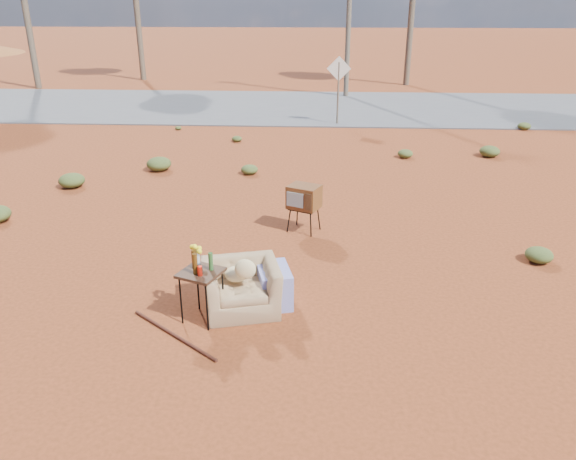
{
  "coord_description": "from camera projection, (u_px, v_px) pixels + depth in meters",
  "views": [
    {
      "loc": [
        0.9,
        -6.6,
        4.01
      ],
      "look_at": [
        0.48,
        1.0,
        0.8
      ],
      "focal_mm": 35.0,
      "sensor_mm": 36.0,
      "label": 1
    }
  ],
  "objects": [
    {
      "name": "ground",
      "position": [
        249.0,
        311.0,
        7.68
      ],
      "size": [
        140.0,
        140.0,
        0.0
      ],
      "primitive_type": "plane",
      "color": "brown",
      "rests_on": "ground"
    },
    {
      "name": "highway",
      "position": [
        296.0,
        107.0,
        21.47
      ],
      "size": [
        140.0,
        7.0,
        0.04
      ],
      "primitive_type": "cube",
      "color": "#565659",
      "rests_on": "ground"
    },
    {
      "name": "armchair",
      "position": [
        247.0,
        281.0,
        7.62
      ],
      "size": [
        1.3,
        1.03,
        0.89
      ],
      "rotation": [
        0.0,
        0.0,
        0.25
      ],
      "color": "#987753",
      "rests_on": "ground"
    },
    {
      "name": "tv_unit",
      "position": [
        304.0,
        198.0,
        10.04
      ],
      "size": [
        0.66,
        0.62,
        0.87
      ],
      "rotation": [
        0.0,
        0.0,
        -0.43
      ],
      "color": "black",
      "rests_on": "ground"
    },
    {
      "name": "side_table",
      "position": [
        200.0,
        268.0,
        7.25
      ],
      "size": [
        0.65,
        0.65,
        1.0
      ],
      "rotation": [
        0.0,
        0.0,
        -0.38
      ],
      "color": "#362113",
      "rests_on": "ground"
    },
    {
      "name": "rusty_bar",
      "position": [
        174.0,
        335.0,
        7.11
      ],
      "size": [
        1.31,
        1.06,
        0.04
      ],
      "primitive_type": "cylinder",
      "rotation": [
        0.0,
        1.57,
        -0.68
      ],
      "color": "#4F1F15",
      "rests_on": "ground"
    },
    {
      "name": "road_sign",
      "position": [
        339.0,
        78.0,
        18.05
      ],
      "size": [
        0.78,
        0.06,
        2.19
      ],
      "color": "brown",
      "rests_on": "ground"
    },
    {
      "name": "scrub_patch",
      "position": [
        235.0,
        195.0,
        11.72
      ],
      "size": [
        17.49,
        8.07,
        0.33
      ],
      "color": "#495525",
      "rests_on": "ground"
    }
  ]
}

